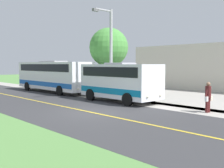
{
  "coord_description": "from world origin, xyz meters",
  "views": [
    {
      "loc": [
        9.91,
        12.37,
        2.85
      ],
      "look_at": [
        -3.5,
        -2.07,
        1.4
      ],
      "focal_mm": 43.69,
      "sensor_mm": 36.0,
      "label": 1
    }
  ],
  "objects_px": {
    "shuttle_bus_front": "(120,80)",
    "street_light_pole": "(110,50)",
    "transit_bus_rear": "(53,75)",
    "pedestrian_with_bags": "(208,96)",
    "tree_curbside": "(109,48)"
  },
  "relations": [
    {
      "from": "pedestrian_with_bags",
      "to": "tree_curbside",
      "type": "bearing_deg",
      "value": -101.98
    },
    {
      "from": "shuttle_bus_front",
      "to": "street_light_pole",
      "type": "xyz_separation_m",
      "value": [
        -0.31,
        -1.48,
        2.37
      ]
    },
    {
      "from": "transit_bus_rear",
      "to": "pedestrian_with_bags",
      "type": "distance_m",
      "value": 16.66
    },
    {
      "from": "pedestrian_with_bags",
      "to": "street_light_pole",
      "type": "distance_m",
      "value": 8.91
    },
    {
      "from": "transit_bus_rear",
      "to": "pedestrian_with_bags",
      "type": "xyz_separation_m",
      "value": [
        -0.45,
        16.63,
        -0.76
      ]
    },
    {
      "from": "shuttle_bus_front",
      "to": "tree_curbside",
      "type": "bearing_deg",
      "value": -122.87
    },
    {
      "from": "pedestrian_with_bags",
      "to": "tree_curbside",
      "type": "distance_m",
      "value": 12.06
    },
    {
      "from": "shuttle_bus_front",
      "to": "transit_bus_rear",
      "type": "bearing_deg",
      "value": -89.94
    },
    {
      "from": "pedestrian_with_bags",
      "to": "tree_curbside",
      "type": "relative_size",
      "value": 0.29
    },
    {
      "from": "pedestrian_with_bags",
      "to": "shuttle_bus_front",
      "type": "bearing_deg",
      "value": -86.32
    },
    {
      "from": "shuttle_bus_front",
      "to": "street_light_pole",
      "type": "distance_m",
      "value": 2.81
    },
    {
      "from": "pedestrian_with_bags",
      "to": "street_light_pole",
      "type": "bearing_deg",
      "value": -89.09
    },
    {
      "from": "shuttle_bus_front",
      "to": "pedestrian_with_bags",
      "type": "bearing_deg",
      "value": 93.68
    },
    {
      "from": "shuttle_bus_front",
      "to": "street_light_pole",
      "type": "bearing_deg",
      "value": -101.91
    },
    {
      "from": "transit_bus_rear",
      "to": "street_light_pole",
      "type": "relative_size",
      "value": 1.48
    }
  ]
}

